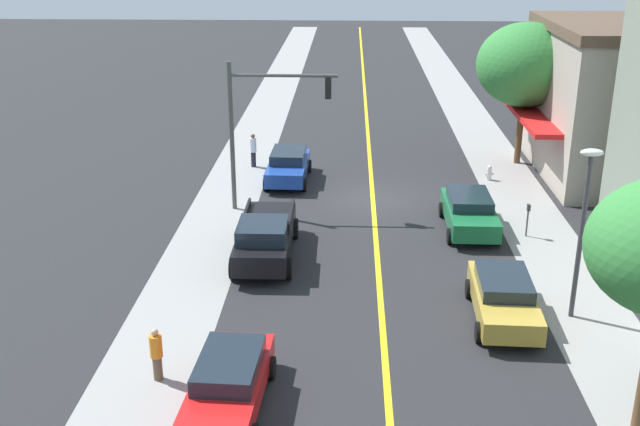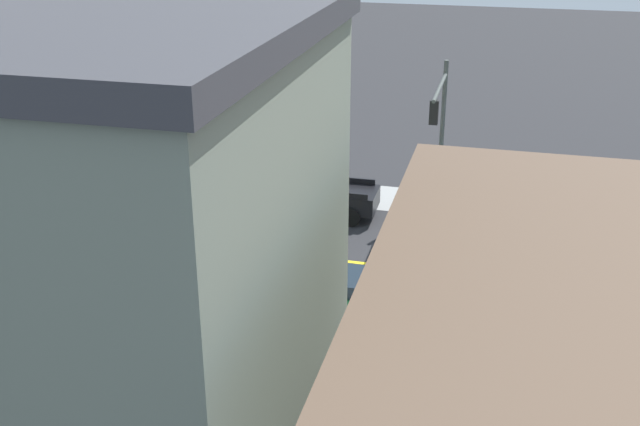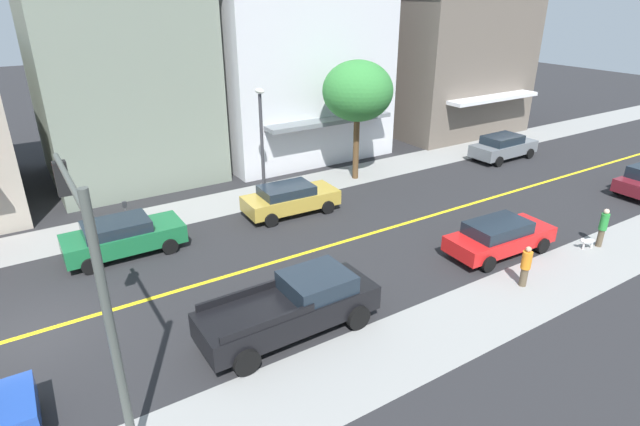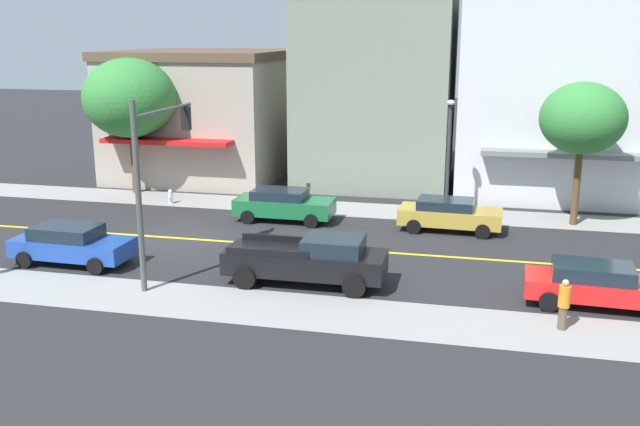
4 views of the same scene
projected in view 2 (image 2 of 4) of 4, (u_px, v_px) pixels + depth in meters
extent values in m
plane|color=#262628|center=(462.00, 274.00, 28.08)|extent=(140.00, 140.00, 0.00)
cube|color=gray|center=(444.00, 379.00, 22.08)|extent=(2.97, 126.00, 0.01)
cube|color=gray|center=(474.00, 206.00, 34.08)|extent=(2.97, 126.00, 0.01)
cube|color=yellow|center=(462.00, 274.00, 28.08)|extent=(0.20, 126.00, 0.00)
cube|color=red|center=(610.00, 332.00, 19.01)|extent=(1.29, 7.27, 0.24)
cube|color=gray|center=(91.00, 313.00, 15.11)|extent=(8.59, 8.50, 10.66)
cube|color=#38383D|center=(52.00, 25.00, 12.93)|extent=(8.89, 8.80, 0.50)
cylinder|color=silver|center=(551.00, 368.00, 22.12)|extent=(0.24, 0.24, 0.57)
sphere|color=silver|center=(553.00, 358.00, 21.98)|extent=(0.22, 0.22, 0.22)
cylinder|color=silver|center=(552.00, 371.00, 21.95)|extent=(0.10, 0.10, 0.10)
cylinder|color=silver|center=(551.00, 364.00, 22.26)|extent=(0.10, 0.10, 0.10)
cylinder|color=#4C4C51|center=(304.00, 332.00, 23.39)|extent=(0.07, 0.07, 1.11)
cube|color=#2D2D33|center=(304.00, 313.00, 23.12)|extent=(0.12, 0.18, 0.26)
cylinder|color=#474C47|center=(442.00, 137.00, 32.68)|extent=(0.20, 0.20, 6.53)
cylinder|color=#474C47|center=(440.00, 87.00, 29.60)|extent=(4.55, 0.14, 0.14)
cube|color=black|center=(434.00, 112.00, 28.12)|extent=(0.26, 0.32, 0.90)
sphere|color=red|center=(434.00, 104.00, 28.00)|extent=(0.20, 0.20, 0.20)
sphere|color=yellow|center=(434.00, 112.00, 28.12)|extent=(0.20, 0.20, 0.20)
sphere|color=green|center=(433.00, 120.00, 28.24)|extent=(0.20, 0.20, 0.20)
cylinder|color=#38383D|center=(95.00, 246.00, 24.07)|extent=(0.16, 0.16, 5.34)
ellipsoid|color=silver|center=(84.00, 161.00, 22.97)|extent=(0.70, 0.36, 0.24)
cube|color=red|center=(106.00, 181.00, 35.27)|extent=(1.98, 4.71, 0.62)
cube|color=#19232D|center=(109.00, 170.00, 34.99)|extent=(1.67, 2.57, 0.48)
cylinder|color=black|center=(67.00, 190.00, 35.02)|extent=(0.25, 0.65, 0.64)
cylinder|color=black|center=(88.00, 177.00, 36.57)|extent=(0.25, 0.65, 0.64)
cylinder|color=black|center=(126.00, 197.00, 34.21)|extent=(0.25, 0.65, 0.64)
cylinder|color=black|center=(146.00, 184.00, 35.76)|extent=(0.25, 0.65, 0.64)
cube|color=#B29338|center=(126.00, 270.00, 26.94)|extent=(1.99, 4.57, 0.69)
cube|color=#19232D|center=(131.00, 257.00, 26.66)|extent=(1.69, 2.49, 0.43)
cylinder|color=black|center=(76.00, 285.00, 26.66)|extent=(0.25, 0.65, 0.64)
cylinder|color=black|center=(104.00, 262.00, 28.26)|extent=(0.25, 0.65, 0.64)
cylinder|color=black|center=(153.00, 297.00, 25.89)|extent=(0.25, 0.65, 0.64)
cylinder|color=black|center=(177.00, 273.00, 27.49)|extent=(0.25, 0.65, 0.64)
cube|color=#196638|center=(339.00, 296.00, 25.21)|extent=(1.89, 4.60, 0.74)
cube|color=#19232D|center=(347.00, 281.00, 24.93)|extent=(1.66, 2.48, 0.44)
cylinder|color=black|center=(287.00, 314.00, 24.85)|extent=(0.22, 0.64, 0.64)
cylinder|color=black|center=(303.00, 287.00, 26.53)|extent=(0.22, 0.64, 0.64)
cylinder|color=black|center=(380.00, 326.00, 24.17)|extent=(0.22, 0.64, 0.64)
cylinder|color=black|center=(389.00, 298.00, 25.85)|extent=(0.22, 0.64, 0.64)
cube|color=#1E429E|center=(532.00, 221.00, 30.95)|extent=(1.93, 4.59, 0.69)
cube|color=#19232D|center=(539.00, 208.00, 30.66)|extent=(1.66, 2.49, 0.49)
cylinder|color=black|center=(492.00, 233.00, 30.64)|extent=(0.24, 0.65, 0.64)
cylinder|color=black|center=(495.00, 216.00, 32.26)|extent=(0.24, 0.65, 0.64)
cylinder|color=black|center=(570.00, 242.00, 29.91)|extent=(0.24, 0.65, 0.64)
cylinder|color=black|center=(569.00, 224.00, 31.53)|extent=(0.24, 0.65, 0.64)
cube|color=black|center=(312.00, 196.00, 33.07)|extent=(1.97, 5.67, 0.80)
cube|color=#19232D|center=(289.00, 179.00, 33.02)|extent=(1.79, 2.05, 0.56)
cube|color=black|center=(333.00, 194.00, 31.83)|extent=(0.12, 2.94, 0.24)
cube|color=black|center=(342.00, 180.00, 33.41)|extent=(0.12, 2.94, 0.24)
cylinder|color=black|center=(263.00, 209.00, 32.78)|extent=(0.29, 0.80, 0.80)
cylinder|color=black|center=(276.00, 193.00, 34.50)|extent=(0.29, 0.80, 0.80)
cylinder|color=black|center=(351.00, 217.00, 31.95)|extent=(0.29, 0.80, 0.80)
cylinder|color=black|center=(360.00, 200.00, 33.67)|extent=(0.29, 0.80, 0.80)
cylinder|color=black|center=(587.00, 213.00, 32.32)|extent=(0.26, 0.26, 0.80)
cylinder|color=silver|center=(590.00, 196.00, 32.02)|extent=(0.34, 0.34, 0.73)
sphere|color=brown|center=(591.00, 186.00, 31.83)|extent=(0.23, 0.23, 0.23)
cylinder|color=brown|center=(52.00, 165.00, 37.94)|extent=(0.24, 0.24, 0.77)
cylinder|color=#288C38|center=(50.00, 151.00, 37.65)|extent=(0.32, 0.32, 0.70)
sphere|color=beige|center=(48.00, 142.00, 37.47)|extent=(0.22, 0.22, 0.22)
cylinder|color=brown|center=(153.00, 173.00, 37.03)|extent=(0.26, 0.26, 0.72)
cylinder|color=orange|center=(152.00, 159.00, 36.76)|extent=(0.35, 0.35, 0.66)
sphere|color=tan|center=(151.00, 151.00, 36.59)|extent=(0.20, 0.20, 0.20)
ellipsoid|color=silver|center=(61.00, 168.00, 37.71)|extent=(0.43, 0.60, 0.24)
sphere|color=silver|center=(65.00, 168.00, 37.52)|extent=(0.19, 0.19, 0.19)
cylinder|color=silver|center=(65.00, 173.00, 37.70)|extent=(0.08, 0.08, 0.22)
cylinder|color=silver|center=(60.00, 172.00, 37.90)|extent=(0.08, 0.08, 0.22)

